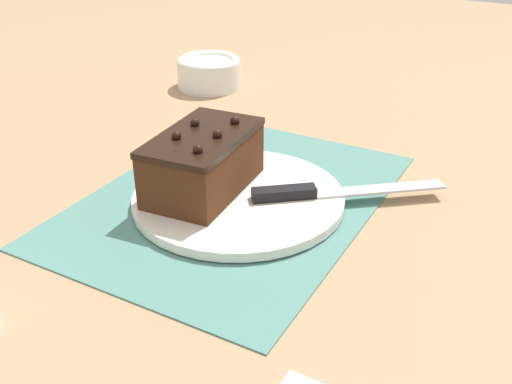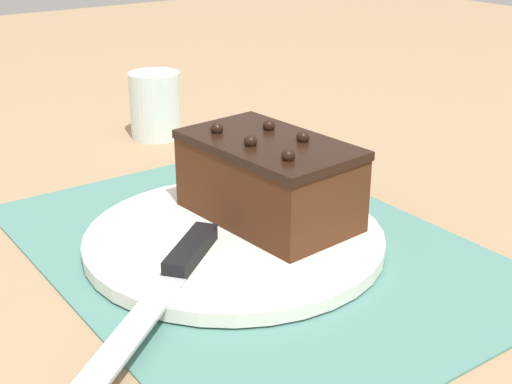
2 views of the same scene
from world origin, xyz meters
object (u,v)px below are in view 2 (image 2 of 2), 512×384
at_px(cake_plate, 234,239).
at_px(chocolate_cake, 269,179).
at_px(serving_knife, 172,276).
at_px(drinking_glass, 155,105).

xyz_separation_m(cake_plate, chocolate_cake, (0.01, -0.04, 0.04)).
xyz_separation_m(cake_plate, serving_knife, (-0.04, 0.09, 0.01)).
distance_m(serving_knife, drinking_glass, 0.42).
xyz_separation_m(serving_knife, drinking_glass, (0.37, -0.19, 0.02)).
bearing_deg(chocolate_cake, drinking_glass, -9.61).
bearing_deg(drinking_glass, cake_plate, 163.27).
xyz_separation_m(cake_plate, drinking_glass, (0.33, -0.10, 0.03)).
distance_m(chocolate_cake, drinking_glass, 0.32).
bearing_deg(cake_plate, drinking_glass, -16.73).
distance_m(cake_plate, chocolate_cake, 0.06).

